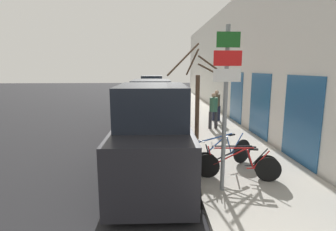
# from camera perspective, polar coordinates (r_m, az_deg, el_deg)

# --- Properties ---
(ground_plane) EXTENTS (80.00, 80.00, 0.00)m
(ground_plane) POSITION_cam_1_polar(r_m,az_deg,el_deg) (12.58, -2.97, -2.97)
(ground_plane) COLOR black
(sidewalk_curb) EXTENTS (3.20, 32.00, 0.15)m
(sidewalk_curb) POSITION_cam_1_polar(r_m,az_deg,el_deg) (15.52, 6.67, -0.20)
(sidewalk_curb) COLOR #ADA89E
(sidewalk_curb) RESTS_ON ground
(building_facade) EXTENTS (0.23, 32.00, 6.50)m
(building_facade) POSITION_cam_1_polar(r_m,az_deg,el_deg) (15.57, 13.46, 11.28)
(building_facade) COLOR silver
(building_facade) RESTS_ON ground
(signpost) EXTENTS (0.59, 0.11, 3.61)m
(signpost) POSITION_cam_1_polar(r_m,az_deg,el_deg) (5.72, 12.42, 3.48)
(signpost) COLOR gray
(signpost) RESTS_ON sidewalk_curb
(bicycle_0) EXTENTS (2.03, 0.58, 0.85)m
(bicycle_0) POSITION_cam_1_polar(r_m,az_deg,el_deg) (6.79, 14.87, -10.48)
(bicycle_0) COLOR black
(bicycle_0) RESTS_ON sidewalk_curb
(bicycle_1) EXTENTS (2.09, 0.57, 0.84)m
(bicycle_1) POSITION_cam_1_polar(r_m,az_deg,el_deg) (6.95, 14.47, -9.96)
(bicycle_1) COLOR black
(bicycle_1) RESTS_ON sidewalk_curb
(bicycle_2) EXTENTS (2.21, 1.37, 0.97)m
(bicycle_2) POSITION_cam_1_polar(r_m,az_deg,el_deg) (7.28, 11.04, -8.49)
(bicycle_2) COLOR black
(bicycle_2) RESTS_ON sidewalk_curb
(parked_car_0) EXTENTS (2.03, 4.52, 2.49)m
(parked_car_0) POSITION_cam_1_polar(r_m,az_deg,el_deg) (6.66, -3.38, -5.04)
(parked_car_0) COLOR black
(parked_car_0) RESTS_ON ground
(parked_car_1) EXTENTS (2.07, 4.74, 2.37)m
(parked_car_1) POSITION_cam_1_polar(r_m,az_deg,el_deg) (11.80, -3.61, 1.41)
(parked_car_1) COLOR maroon
(parked_car_1) RESTS_ON ground
(parked_car_2) EXTENTS (2.13, 4.26, 2.17)m
(parked_car_2) POSITION_cam_1_polar(r_m,az_deg,el_deg) (17.17, -3.74, 3.93)
(parked_car_2) COLOR #144728
(parked_car_2) RESTS_ON ground
(parked_car_3) EXTENTS (2.23, 4.49, 2.25)m
(parked_car_3) POSITION_cam_1_polar(r_m,az_deg,el_deg) (22.55, -3.44, 5.54)
(parked_car_3) COLOR silver
(parked_car_3) RESTS_ON ground
(pedestrian_near) EXTENTS (0.43, 0.36, 1.63)m
(pedestrian_near) POSITION_cam_1_polar(r_m,az_deg,el_deg) (12.05, 9.87, 1.60)
(pedestrian_near) COLOR #333338
(pedestrian_near) RESTS_ON sidewalk_curb
(pedestrian_far) EXTENTS (0.42, 0.36, 1.60)m
(pedestrian_far) POSITION_cam_1_polar(r_m,az_deg,el_deg) (13.91, 10.52, 2.66)
(pedestrian_far) COLOR #1E2338
(pedestrian_far) RESTS_ON sidewalk_curb
(street_tree) EXTENTS (2.10, 1.30, 3.55)m
(street_tree) POSITION_cam_1_polar(r_m,az_deg,el_deg) (9.07, 6.37, 3.25)
(street_tree) COLOR #4C3828
(street_tree) RESTS_ON sidewalk_curb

